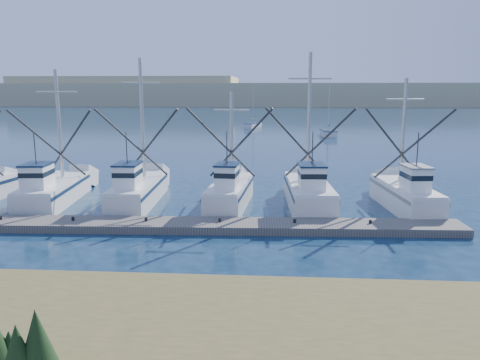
% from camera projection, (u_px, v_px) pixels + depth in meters
% --- Properties ---
extents(ground, '(500.00, 500.00, 0.00)m').
position_uv_depth(ground, '(321.00, 269.00, 19.65)').
color(ground, '#0C2036').
rests_on(ground, ground).
extents(floating_dock, '(31.98, 3.19, 0.43)m').
position_uv_depth(floating_dock, '(165.00, 225.00, 25.23)').
color(floating_dock, '#68625D').
rests_on(floating_dock, ground).
extents(dune_ridge, '(360.00, 60.00, 10.00)m').
position_uv_depth(dune_ridge, '(277.00, 94.00, 224.33)').
color(dune_ridge, tan).
rests_on(dune_ridge, ground).
extents(trawler_fleet, '(31.23, 8.63, 9.74)m').
position_uv_depth(trawler_fleet, '(179.00, 192.00, 30.01)').
color(trawler_fleet, silver).
rests_on(trawler_fleet, ground).
extents(sailboat_near, '(2.29, 5.28, 8.10)m').
position_uv_depth(sailboat_near, '(328.00, 133.00, 74.93)').
color(sailboat_near, silver).
rests_on(sailboat_near, ground).
extents(sailboat_far, '(3.34, 6.47, 8.10)m').
position_uv_depth(sailboat_far, '(253.00, 125.00, 91.40)').
color(sailboat_far, silver).
rests_on(sailboat_far, ground).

